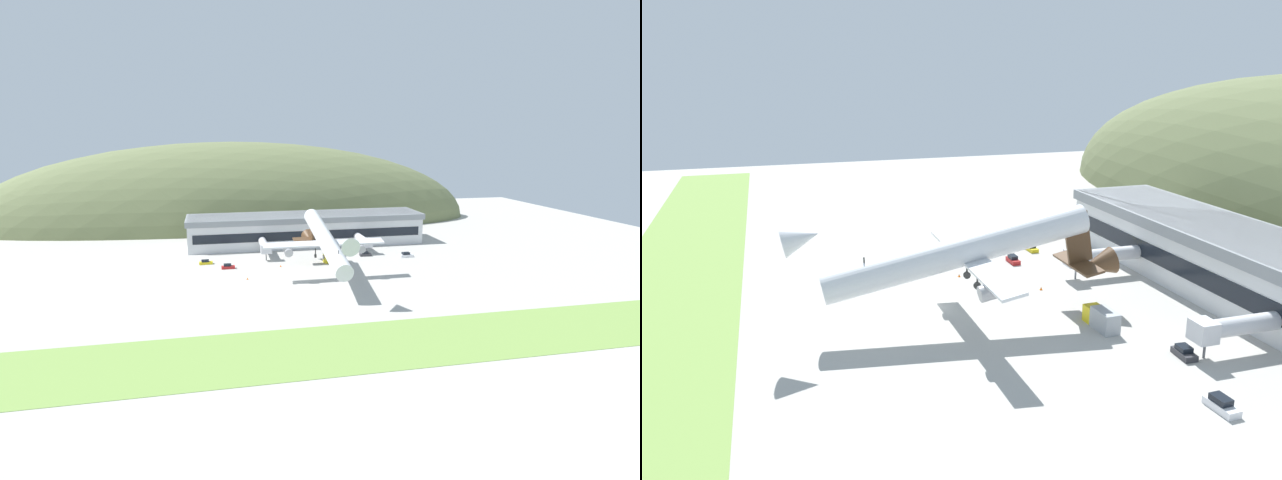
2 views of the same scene
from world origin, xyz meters
The scene contains 14 objects.
ground_plane centered at (0.00, 0.00, 0.00)m, with size 319.49×319.49×0.00m, color #ADAAA3.
grass_strip_foreground centered at (0.00, -41.04, 0.04)m, with size 287.54×22.50×0.08m, color #759947.
hill_backdrop centered at (-12.93, 99.51, 0.00)m, with size 222.80×60.47×72.87m, color #667047.
terminal_building centered at (11.42, 50.16, 6.32)m, with size 85.13×18.63×11.15m.
jetway_0 centered at (-5.69, 33.21, 3.99)m, with size 3.38×14.76×5.43m.
jetway_1 centered at (28.31, 33.99, 3.99)m, with size 3.38×13.28×5.43m.
cargo_airplane centered at (7.79, 3.08, 11.22)m, with size 33.80×51.30×13.52m.
service_car_0 centered at (-18.04, 21.28, 0.63)m, with size 4.00×1.67×1.52m.
service_car_1 centered at (39.91, 23.39, 0.68)m, with size 4.50×2.05×1.65m.
service_car_2 centered at (-24.63, 28.05, 0.59)m, with size 4.17×1.78×1.42m.
service_car_3 centered at (27.20, 27.80, 0.63)m, with size 3.93×2.16×1.54m.
fuel_truck centered at (15.32, 21.96, 1.50)m, with size 7.10×2.60×3.15m.
traffic_cone_0 centered at (-13.15, 8.55, 0.28)m, with size 0.52×0.52×0.58m.
traffic_cone_1 centered at (-2.21, 20.16, 0.28)m, with size 0.52×0.52×0.58m.
Camera 1 is at (-21.79, -126.46, 39.84)m, focal length 28.00 mm.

